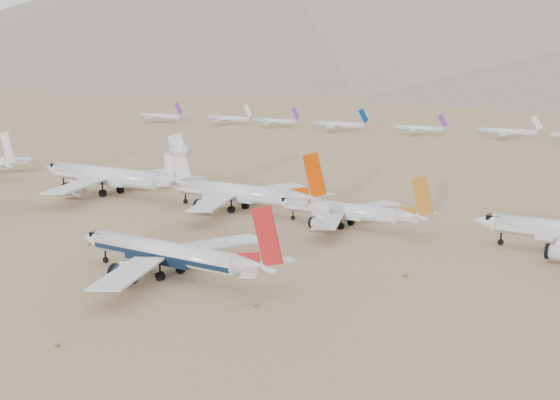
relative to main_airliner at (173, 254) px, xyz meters
The scene contains 6 objects.
ground 7.98m from the main_airliner, 106.21° to the right, with size 7000.00×7000.00×0.00m, color #917654.
main_airliner is the anchor object (origin of this frame).
row2_gold_tail 55.95m from the main_airliner, 82.25° to the left, with size 40.89×39.99×14.56m.
row2_orange_tail 62.68m from the main_airliner, 115.09° to the left, with size 50.40×49.30×17.98m.
row2_white_trijet 91.66m from the main_airliner, 143.22° to the left, with size 58.82×57.49×20.84m.
desert_scrub 36.18m from the main_airliner, 83.00° to the right, with size 261.14×121.67×0.63m.
Camera 1 is at (88.75, -88.40, 38.79)m, focal length 45.00 mm.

